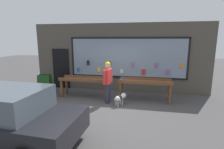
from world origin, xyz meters
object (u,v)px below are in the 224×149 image
object	(u,v)px
display_table_left	(85,81)
person_browsing	(108,79)
small_dog	(120,98)
parked_car	(0,115)
sandwich_board_sign	(45,85)
display_table_right	(145,84)

from	to	relation	value
display_table_left	person_browsing	world-z (taller)	person_browsing
person_browsing	small_dog	size ratio (longest dim) A/B	3.08
parked_car	sandwich_board_sign	bearing A→B (deg)	108.74
display_table_right	parked_car	distance (m)	5.20
display_table_right	person_browsing	bearing A→B (deg)	-158.24
sandwich_board_sign	display_table_right	bearing A→B (deg)	-11.42
display_table_left	parked_car	world-z (taller)	parked_car
display_table_right	parked_car	xyz separation A→B (m)	(-3.50, -3.85, -0.00)
small_dog	display_table_left	bearing A→B (deg)	99.98
parked_car	display_table_right	bearing A→B (deg)	50.16
sandwich_board_sign	parked_car	distance (m)	3.88
display_table_left	sandwich_board_sign	distance (m)	1.92
person_browsing	parked_car	size ratio (longest dim) A/B	0.41
person_browsing	sandwich_board_sign	distance (m)	3.18
sandwich_board_sign	display_table_left	bearing A→B (deg)	-9.10
display_table_right	small_dog	bearing A→B (deg)	-140.69
display_table_right	parked_car	bearing A→B (deg)	-132.31
person_browsing	sandwich_board_sign	xyz separation A→B (m)	(-3.11, 0.46, -0.50)
display_table_left	parked_car	size ratio (longest dim) A/B	0.54
display_table_right	person_browsing	world-z (taller)	person_browsing
display_table_right	small_dog	distance (m)	1.30
person_browsing	parked_car	xyz separation A→B (m)	(-2.02, -3.26, -0.26)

